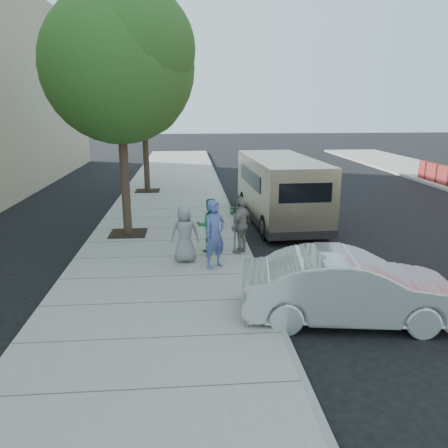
# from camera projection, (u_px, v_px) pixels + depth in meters

# --- Properties ---
(ground) EXTENTS (120.00, 120.00, 0.00)m
(ground) POSITION_uv_depth(u_px,v_px,m) (200.00, 260.00, 12.41)
(ground) COLOR black
(ground) RESTS_ON ground
(sidewalk) EXTENTS (5.00, 60.00, 0.15)m
(sidewalk) POSITION_uv_depth(u_px,v_px,m) (164.00, 259.00, 12.31)
(sidewalk) COLOR gray
(sidewalk) RESTS_ON ground
(curb_face) EXTENTS (0.12, 60.00, 0.16)m
(curb_face) POSITION_uv_depth(u_px,v_px,m) (250.00, 256.00, 12.50)
(curb_face) COLOR gray
(curb_face) RESTS_ON ground
(tree_near) EXTENTS (4.62, 4.60, 7.53)m
(tree_near) POSITION_uv_depth(u_px,v_px,m) (120.00, 61.00, 13.09)
(tree_near) COLOR black
(tree_near) RESTS_ON sidewalk
(tree_far) EXTENTS (3.92, 3.80, 6.49)m
(tree_far) POSITION_uv_depth(u_px,v_px,m) (144.00, 92.00, 20.57)
(tree_far) COLOR black
(tree_far) RESTS_ON sidewalk
(parking_meter) EXTENTS (0.27, 0.15, 1.27)m
(parking_meter) POSITION_uv_depth(u_px,v_px,m) (235.00, 219.00, 12.67)
(parking_meter) COLOR gray
(parking_meter) RESTS_ON sidewalk
(van) EXTENTS (2.46, 6.62, 2.42)m
(van) POSITION_uv_depth(u_px,v_px,m) (279.00, 188.00, 16.22)
(van) COLOR tan
(van) RESTS_ON ground
(sedan) EXTENTS (4.49, 2.09, 1.43)m
(sedan) POSITION_uv_depth(u_px,v_px,m) (350.00, 288.00, 8.75)
(sedan) COLOR #BABEC2
(sedan) RESTS_ON ground
(person_officer) EXTENTS (0.78, 0.73, 1.79)m
(person_officer) POSITION_uv_depth(u_px,v_px,m) (215.00, 234.00, 11.24)
(person_officer) COLOR #4D5FA4
(person_officer) RESTS_ON sidewalk
(person_green_shirt) EXTENTS (0.82, 0.68, 1.56)m
(person_green_shirt) POSITION_uv_depth(u_px,v_px,m) (210.00, 225.00, 12.51)
(person_green_shirt) COLOR #27793E
(person_green_shirt) RESTS_ON sidewalk
(person_gray_shirt) EXTENTS (0.79, 0.54, 1.56)m
(person_gray_shirt) POSITION_uv_depth(u_px,v_px,m) (185.00, 234.00, 11.69)
(person_gray_shirt) COLOR gray
(person_gray_shirt) RESTS_ON sidewalk
(person_striped_polo) EXTENTS (0.90, 1.00, 1.63)m
(person_striped_polo) POSITION_uv_depth(u_px,v_px,m) (241.00, 225.00, 12.39)
(person_striped_polo) COLOR gray
(person_striped_polo) RESTS_ON sidewalk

